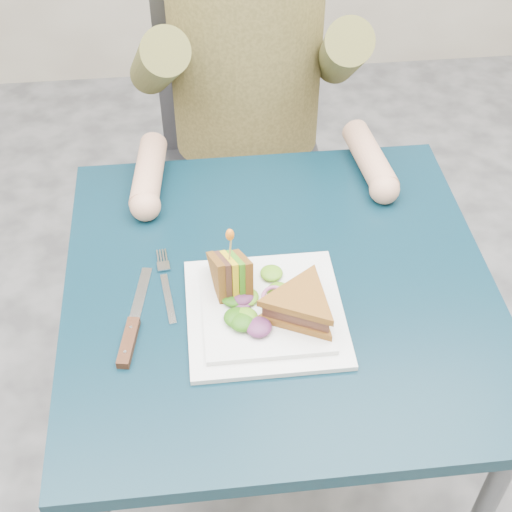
{
  "coord_description": "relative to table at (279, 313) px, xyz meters",
  "views": [
    {
      "loc": [
        -0.13,
        -0.85,
        1.63
      ],
      "look_at": [
        -0.04,
        -0.02,
        0.82
      ],
      "focal_mm": 50.0,
      "sensor_mm": 36.0,
      "label": 1
    }
  ],
  "objects": [
    {
      "name": "plate",
      "position": [
        -0.03,
        -0.07,
        0.09
      ],
      "size": [
        0.26,
        0.26,
        0.02
      ],
      "color": "white",
      "rests_on": "table"
    },
    {
      "name": "toothpick_frill",
      "position": [
        -0.09,
        -0.03,
        0.23
      ],
      "size": [
        0.01,
        0.01,
        0.02
      ],
      "primitive_type": "ellipsoid",
      "color": "orange",
      "rests_on": "sandwich_upright"
    },
    {
      "name": "onion_ring",
      "position": [
        -0.02,
        -0.07,
        0.11
      ],
      "size": [
        0.04,
        0.04,
        0.02
      ],
      "primitive_type": "torus",
      "rotation": [
        0.44,
        0.0,
        0.0
      ],
      "color": "#9E4C7A",
      "rests_on": "plate"
    },
    {
      "name": "chair",
      "position": [
        0.0,
        0.69,
        -0.11
      ],
      "size": [
        0.42,
        0.4,
        0.93
      ],
      "color": "#47474C",
      "rests_on": "ground"
    },
    {
      "name": "table",
      "position": [
        0.0,
        0.0,
        0.0
      ],
      "size": [
        0.75,
        0.75,
        0.73
      ],
      "color": "black",
      "rests_on": "ground"
    },
    {
      "name": "lettuce_spill",
      "position": [
        -0.03,
        -0.06,
        0.11
      ],
      "size": [
        0.15,
        0.13,
        0.02
      ],
      "primitive_type": null,
      "color": "#337A14",
      "rests_on": "plate"
    },
    {
      "name": "fork",
      "position": [
        -0.2,
        0.01,
        0.08
      ],
      "size": [
        0.03,
        0.18,
        0.01
      ],
      "color": "silver",
      "rests_on": "table"
    },
    {
      "name": "ground",
      "position": [
        0.0,
        0.0,
        -0.65
      ],
      "size": [
        4.0,
        4.0,
        0.0
      ],
      "primitive_type": "plane",
      "color": "#545457",
      "rests_on": "ground"
    },
    {
      "name": "diner",
      "position": [
        -0.0,
        0.58,
        0.26
      ],
      "size": [
        0.54,
        0.59,
        0.74
      ],
      "color": "brown",
      "rests_on": "chair"
    },
    {
      "name": "sandwich_upright",
      "position": [
        -0.09,
        -0.03,
        0.13
      ],
      "size": [
        0.08,
        0.13,
        0.13
      ],
      "color": "brown",
      "rests_on": "plate"
    },
    {
      "name": "knife",
      "position": [
        -0.26,
        -0.09,
        0.09
      ],
      "size": [
        0.06,
        0.22,
        0.02
      ],
      "color": "silver",
      "rests_on": "table"
    },
    {
      "name": "sandwich_flat",
      "position": [
        0.02,
        -0.1,
        0.12
      ],
      "size": [
        0.19,
        0.19,
        0.05
      ],
      "color": "brown",
      "rests_on": "plate"
    },
    {
      "name": "toothpick",
      "position": [
        -0.09,
        -0.03,
        0.2
      ],
      "size": [
        0.01,
        0.01,
        0.06
      ],
      "primitive_type": "cylinder",
      "rotation": [
        0.14,
        0.07,
        0.0
      ],
      "color": "tan",
      "rests_on": "sandwich_upright"
    }
  ]
}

